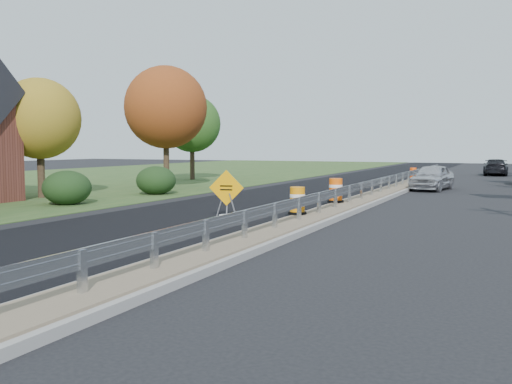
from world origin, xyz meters
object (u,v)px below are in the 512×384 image
at_px(barrel_median_far, 413,174).
at_px(car_dark_far, 496,167).
at_px(barrel_median_near, 297,201).
at_px(barrel_median_mid, 336,191).
at_px(caution_sign, 226,207).
at_px(car_silver, 432,177).

distance_m(barrel_median_far, car_dark_far, 13.77).
distance_m(barrel_median_near, barrel_median_mid, 4.53).
xyz_separation_m(caution_sign, barrel_median_far, (2.63, 23.19, 0.18)).
bearing_deg(barrel_median_near, barrel_median_far, 89.49).
bearing_deg(car_silver, barrel_median_mid, -93.68).
bearing_deg(barrel_median_near, barrel_median_mid, 90.00).
height_order(caution_sign, car_silver, caution_sign).
distance_m(barrel_median_near, car_dark_far, 35.80).
relative_size(car_silver, car_dark_far, 0.90).
xyz_separation_m(caution_sign, barrel_median_near, (2.43, 0.62, 0.24)).
xyz_separation_m(barrel_median_mid, car_silver, (2.35, 11.51, 0.04)).
height_order(barrel_median_mid, car_silver, car_silver).
height_order(barrel_median_near, car_dark_far, car_dark_far).
bearing_deg(barrel_median_near, caution_sign, -165.72).
relative_size(barrel_median_mid, car_dark_far, 0.20).
distance_m(caution_sign, car_dark_far, 36.83).
relative_size(barrel_median_far, car_silver, 0.18).
xyz_separation_m(caution_sign, barrel_median_mid, (2.43, 5.15, 0.27)).
distance_m(barrel_median_mid, barrel_median_far, 18.04).
xyz_separation_m(barrel_median_near, barrel_median_far, (0.20, 22.57, -0.06)).
height_order(barrel_median_far, car_dark_far, car_dark_far).
bearing_deg(caution_sign, car_silver, 62.75).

